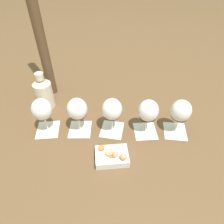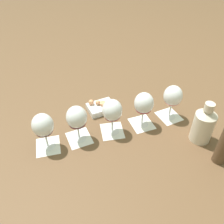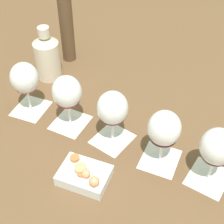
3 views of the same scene
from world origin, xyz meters
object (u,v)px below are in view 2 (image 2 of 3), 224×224
wine_glass_0 (173,97)px  wine_glass_2 (112,112)px  snack_dish (101,107)px  ceramic_vase (203,124)px  wine_glass_3 (77,118)px  wine_glass_1 (144,104)px  wine_glass_4 (43,126)px

wine_glass_0 → wine_glass_2: 0.32m
snack_dish → ceramic_vase: bearing=166.1°
wine_glass_2 → wine_glass_3: same height
snack_dish → wine_glass_2: bearing=120.0°
wine_glass_1 → wine_glass_4: same height
wine_glass_3 → snack_dish: (-0.06, -0.23, -0.11)m
wine_glass_0 → wine_glass_1: same height
wine_glass_3 → ceramic_vase: (-0.56, -0.10, -0.04)m
ceramic_vase → wine_glass_0: bearing=-44.6°
wine_glass_2 → ceramic_vase: bearing=-176.3°
wine_glass_3 → wine_glass_4: size_ratio=1.00×
wine_glass_0 → wine_glass_3: size_ratio=1.00×
wine_glass_0 → wine_glass_3: 0.49m
wine_glass_0 → wine_glass_4: 0.63m
ceramic_vase → snack_dish: 0.53m
wine_glass_4 → snack_dish: 0.37m
wine_glass_2 → wine_glass_4: size_ratio=1.00×
wine_glass_1 → wine_glass_2: size_ratio=1.00×
ceramic_vase → snack_dish: (0.51, -0.13, -0.07)m
snack_dish → wine_glass_0: bearing=-177.9°
wine_glass_0 → ceramic_vase: bearing=135.4°
wine_glass_0 → wine_glass_3: (0.42, 0.24, 0.00)m
wine_glass_1 → wine_glass_4: size_ratio=1.00×
wine_glass_2 → wine_glass_3: 0.16m
wine_glass_4 → snack_dish: wine_glass_4 is taller
wine_glass_3 → snack_dish: bearing=-104.0°
ceramic_vase → wine_glass_2: bearing=3.7°
wine_glass_4 → snack_dish: size_ratio=1.07×
wine_glass_0 → ceramic_vase: (-0.14, 0.14, -0.04)m
wine_glass_2 → ceramic_vase: size_ratio=0.88×
wine_glass_3 → snack_dish: wine_glass_3 is taller
wine_glass_1 → wine_glass_3: 0.33m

